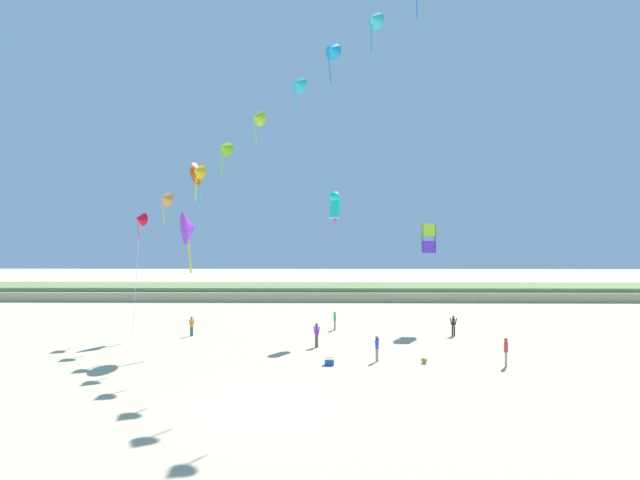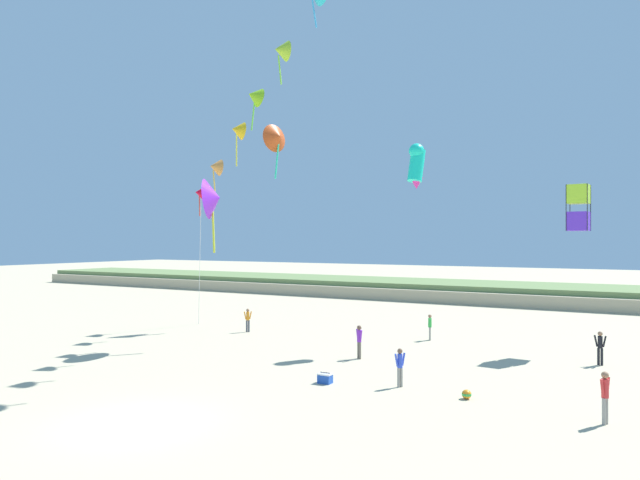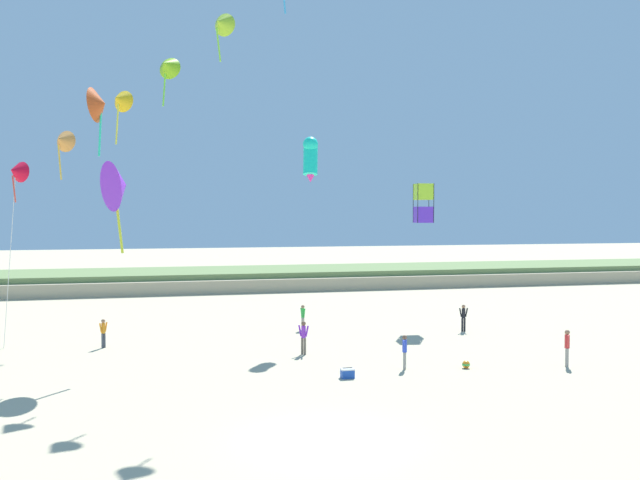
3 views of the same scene
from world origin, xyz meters
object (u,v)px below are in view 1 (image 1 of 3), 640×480
Objects in this scene: large_kite_high_solo at (429,238)px; beach_cooler at (329,362)px; person_mid_center at (453,324)px; person_far_right at (506,350)px; beach_ball at (424,360)px; large_kite_low_lead at (189,228)px; person_far_center at (377,347)px; person_near_right at (192,325)px; person_far_left at (317,333)px; person_near_left at (335,319)px; large_kite_mid_trail at (335,206)px; large_kite_outer_drift at (200,174)px.

large_kite_high_solo is 17.46m from beach_cooler.
person_mid_center is 0.95× the size of person_far_right.
beach_ball is (-4.77, 0.76, -0.83)m from person_far_right.
person_far_center is at bearing -15.25° from large_kite_low_lead.
person_mid_center is 1.03× the size of person_far_center.
person_far_left is (10.10, -4.12, 0.09)m from person_near_right.
large_kite_low_lead reaches higher than beach_ball.
large_kite_low_lead is at bearing -165.47° from person_mid_center.
person_far_left reaches higher than beach_ball.
large_kite_low_lead reaches higher than beach_cooler.
person_near_left is 0.60× the size of large_kite_mid_trail.
beach_cooler is at bearing -24.42° from large_kite_low_lead.
large_kite_outer_drift is 11.40× the size of beach_ball.
large_kite_high_solo is 0.62× the size of large_kite_outer_drift.
person_near_right is 14.94m from large_kite_mid_trail.
beach_cooler is (0.88, -5.23, -0.78)m from person_far_left.
person_far_right is 0.69× the size of large_kite_high_solo.
large_kite_high_solo is at bearing 77.25° from beach_ball.
person_near_right is at bearing -84.61° from large_kite_outer_drift.
large_kite_mid_trail is at bearing -159.13° from large_kite_high_solo.
large_kite_high_solo reaches higher than person_near_left.
large_kite_high_solo reaches higher than person_mid_center.
large_kite_low_lead is at bearing -142.99° from person_near_left.
large_kite_high_solo is at bearing 109.94° from person_mid_center.
person_far_right is at bearing -12.88° from large_kite_low_lead.
person_far_center is (2.48, -11.30, 0.02)m from person_near_left.
large_kite_outer_drift is (-22.02, 13.62, 12.57)m from person_far_right.
person_far_right reaches higher than person_mid_center.
person_near_left is 17.42m from large_kite_outer_drift.
person_near_right is at bearing -169.33° from large_kite_high_solo.
beach_cooler is (10.99, -9.35, -0.69)m from person_near_right.
person_far_left reaches higher than person_near_left.
person_mid_center is (9.44, -2.67, 0.05)m from person_near_left.
person_far_right is at bearing -81.69° from large_kite_high_solo.
person_near_left is 0.62× the size of large_kite_high_solo.
person_mid_center is at bearing 0.65° from person_near_right.
large_kite_mid_trail reaches higher than person_near_right.
person_far_left is 5.36m from beach_cooler.
large_kite_outer_drift is (-20.08, 0.34, 5.72)m from large_kite_high_solo.
person_near_right is 23.66m from person_far_right.
large_kite_mid_trail reaches higher than person_far_left.
person_mid_center is at bearing 51.07° from person_far_center.
large_kite_high_solo reaches higher than person_far_center.
person_mid_center is (20.96, 0.24, 0.06)m from person_near_right.
person_far_center is (13.99, -8.39, 0.02)m from person_near_right.
person_far_left is 0.98× the size of person_far_right.
large_kite_low_lead is 11.85m from large_kite_mid_trail.
person_far_center is at bearing -128.93° from person_mid_center.
person_far_center is 15.29m from large_kite_low_lead.
person_mid_center is at bearing 21.87° from person_far_left.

